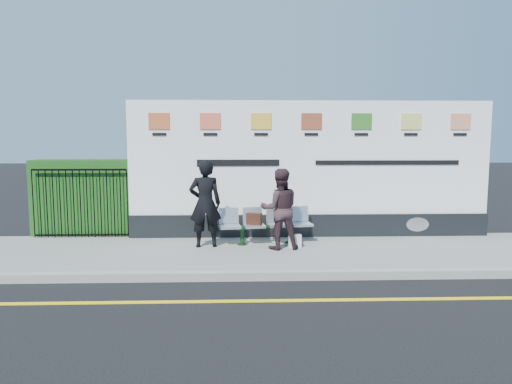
% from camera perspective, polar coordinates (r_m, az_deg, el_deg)
% --- Properties ---
extents(ground, '(80.00, 80.00, 0.00)m').
position_cam_1_polar(ground, '(6.68, 7.39, -13.30)').
color(ground, black).
extents(pavement, '(14.00, 3.00, 0.12)m').
position_cam_1_polar(pavement, '(9.04, 4.81, -7.61)').
color(pavement, gray).
rests_on(pavement, ground).
extents(kerb, '(14.00, 0.18, 0.14)m').
position_cam_1_polar(kerb, '(7.60, 6.16, -10.28)').
color(kerb, gray).
rests_on(kerb, ground).
extents(yellow_line, '(14.00, 0.10, 0.01)m').
position_cam_1_polar(yellow_line, '(6.68, 7.39, -13.27)').
color(yellow_line, yellow).
rests_on(yellow_line, ground).
extents(billboard, '(8.00, 0.30, 3.00)m').
position_cam_1_polar(billboard, '(10.21, 6.79, 1.72)').
color(billboard, black).
rests_on(billboard, pavement).
extents(hedge, '(2.35, 0.70, 1.70)m').
position_cam_1_polar(hedge, '(11.16, -20.36, -0.56)').
color(hedge, '#1A4C16').
rests_on(hedge, pavement).
extents(railing, '(2.05, 0.06, 1.54)m').
position_cam_1_polar(railing, '(10.74, -21.10, -1.27)').
color(railing, black).
rests_on(railing, pavement).
extents(bench, '(1.97, 0.78, 0.41)m').
position_cam_1_polar(bench, '(9.49, 1.28, -5.27)').
color(bench, '#AFB3B8').
rests_on(bench, pavement).
extents(woman_left, '(0.69, 0.50, 1.76)m').
position_cam_1_polar(woman_left, '(9.18, -6.38, -1.43)').
color(woman_left, black).
rests_on(woman_left, pavement).
extents(woman_right, '(0.82, 0.67, 1.59)m').
position_cam_1_polar(woman_right, '(8.98, 2.99, -2.12)').
color(woman_right, '#362328').
rests_on(woman_right, pavement).
extents(handbag_brown, '(0.33, 0.23, 0.24)m').
position_cam_1_polar(handbag_brown, '(9.38, -0.22, -3.38)').
color(handbag_brown, black).
rests_on(handbag_brown, bench).
extents(carrier_bag_white, '(0.26, 0.15, 0.26)m').
position_cam_1_polar(carrier_bag_white, '(9.23, 4.86, -6.13)').
color(carrier_bag_white, silver).
rests_on(carrier_bag_white, pavement).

